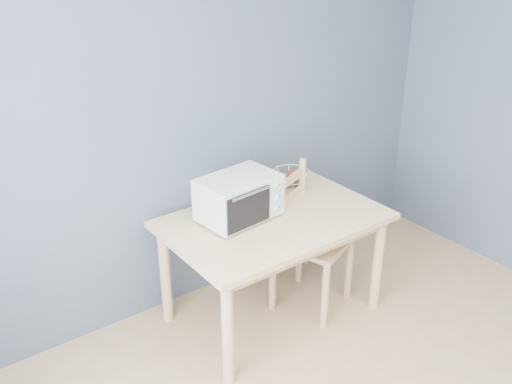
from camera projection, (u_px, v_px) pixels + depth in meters
dining_table at (274, 231)px, 3.71m from camera, size 1.40×0.90×0.75m
toaster_oven at (237, 198)px, 3.58m from camera, size 0.53×0.41×0.29m
fruit_basket at (291, 178)px, 4.08m from camera, size 0.32×0.32×0.14m
dining_chair at (307, 241)px, 3.91m from camera, size 0.61×0.61×1.00m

